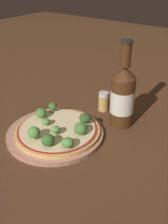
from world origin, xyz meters
TOP-DOWN VIEW (x-y plane):
  - ground_plane at (0.00, 0.00)m, footprint 3.00×3.00m
  - plate at (0.02, -0.01)m, footprint 0.26×0.26m
  - pizza at (0.02, -0.01)m, footprint 0.23×0.23m
  - broccoli_floret_0 at (0.09, 0.01)m, footprint 0.03×0.03m
  - broccoli_floret_1 at (0.04, -0.03)m, footprint 0.02×0.02m
  - broccoli_floret_2 at (-0.01, -0.01)m, footprint 0.02×0.02m
  - broccoli_floret_3 at (-0.05, 0.01)m, footprint 0.03×0.03m
  - broccoli_floret_4 at (0.07, 0.06)m, footprint 0.03×0.03m
  - broccoli_floret_5 at (0.10, -0.06)m, footprint 0.03×0.03m
  - broccoli_floret_6 at (-0.05, 0.05)m, footprint 0.03×0.03m
  - broccoli_floret_7 at (0.01, -0.08)m, footprint 0.03×0.03m
  - broccoli_floret_8 at (0.06, -0.08)m, footprint 0.03×0.03m
  - beer_bottle at (0.13, 0.15)m, footprint 0.07×0.07m
  - pepper_shaker at (0.04, 0.19)m, footprint 0.03×0.03m

SIDE VIEW (x-z plane):
  - ground_plane at x=0.00m, z-range 0.00..0.00m
  - plate at x=0.02m, z-range 0.00..0.01m
  - pizza at x=0.02m, z-range 0.01..0.03m
  - pepper_shaker at x=0.04m, z-range 0.00..0.06m
  - broccoli_floret_2 at x=-0.01m, z-range 0.03..0.05m
  - broccoli_floret_5 at x=0.10m, z-range 0.03..0.05m
  - broccoli_floret_1 at x=0.04m, z-range 0.03..0.05m
  - broccoli_floret_8 at x=0.06m, z-range 0.03..0.06m
  - broccoli_floret_3 at x=-0.05m, z-range 0.03..0.06m
  - broccoli_floret_0 at x=0.09m, z-range 0.03..0.06m
  - broccoli_floret_4 at x=0.07m, z-range 0.03..0.06m
  - broccoli_floret_6 at x=-0.05m, z-range 0.03..0.06m
  - broccoli_floret_7 at x=0.01m, z-range 0.03..0.06m
  - beer_bottle at x=0.13m, z-range -0.03..0.21m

